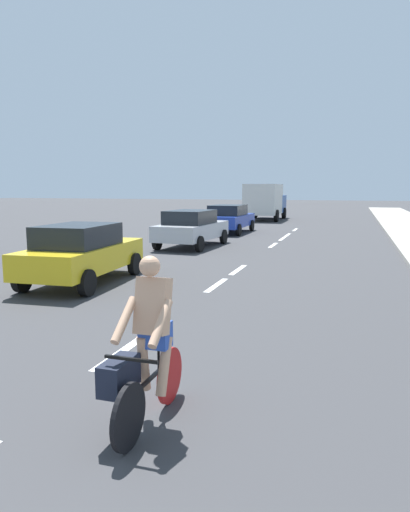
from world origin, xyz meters
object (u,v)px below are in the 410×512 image
(parked_car_yellow, at_px, (82,252))
(parked_car_blue, at_px, (229,218))
(cyclist, at_px, (145,350))
(parked_car_silver, at_px, (192,227))
(delivery_truck, at_px, (265,201))

(parked_car_yellow, xyz_separation_m, parked_car_blue, (0.12, 14.75, 0.00))
(cyclist, height_order, parked_car_yellow, cyclist)
(parked_car_silver, height_order, delivery_truck, delivery_truck)
(parked_car_yellow, bearing_deg, parked_car_blue, 86.16)
(cyclist, xyz_separation_m, delivery_truck, (-4.63, 32.30, 0.67))
(cyclist, bearing_deg, parked_car_yellow, -52.88)
(parked_car_blue, relative_size, delivery_truck, 0.74)
(parked_car_silver, bearing_deg, delivery_truck, 93.33)
(parked_car_silver, height_order, parked_car_blue, same)
(parked_car_yellow, distance_m, parked_car_blue, 14.75)
(parked_car_yellow, distance_m, delivery_truck, 25.99)
(parked_car_yellow, bearing_deg, delivery_truck, 86.36)
(parked_car_yellow, relative_size, parked_car_silver, 0.94)
(cyclist, distance_m, delivery_truck, 32.64)
(delivery_truck, bearing_deg, parked_car_yellow, -90.19)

